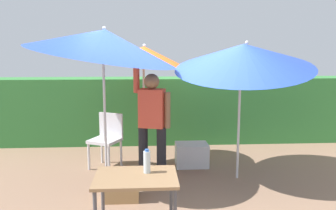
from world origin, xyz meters
TOP-DOWN VIEW (x-y plane):
  - ground_plane at (0.00, 0.00)m, footprint 24.00×24.00m
  - hedge_row at (0.00, 2.26)m, footprint 8.00×0.70m
  - umbrella_rainbow at (-0.37, 0.77)m, footprint 1.44×1.43m
  - umbrella_orange at (-0.91, -0.02)m, footprint 2.15×2.11m
  - umbrella_yellow at (1.08, 0.04)m, footprint 2.07×2.05m
  - person_vendor at (-0.25, 0.02)m, footprint 0.55×0.31m
  - chair_plastic at (-0.99, 0.70)m, footprint 0.59×0.59m
  - cooler_box at (0.42, 0.66)m, footprint 0.54×0.41m
  - crate_cardboard at (-0.66, -0.59)m, footprint 0.44×0.37m
  - folding_table at (-0.43, -1.71)m, footprint 0.80×0.60m
  - bottle_water at (-0.33, -1.63)m, footprint 0.07×0.07m

SIDE VIEW (x-z plane):
  - ground_plane at x=0.00m, z-range 0.00..0.00m
  - crate_cardboard at x=-0.66m, z-range 0.00..0.34m
  - cooler_box at x=0.42m, z-range 0.00..0.38m
  - chair_plastic at x=-0.99m, z-range 0.07..0.96m
  - folding_table at x=-0.43m, z-range 0.28..1.00m
  - hedge_row at x=0.00m, z-range 0.00..1.36m
  - bottle_water at x=-0.33m, z-range 0.72..0.96m
  - person_vendor at x=-0.25m, z-range -0.01..1.87m
  - umbrella_yellow at x=1.08m, z-range 0.70..3.00m
  - umbrella_rainbow at x=-0.37m, z-range 0.80..2.93m
  - umbrella_orange at x=-0.91m, z-range 0.82..3.25m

